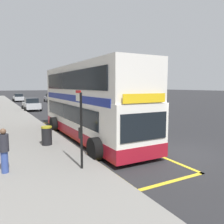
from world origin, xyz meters
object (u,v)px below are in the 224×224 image
(pedestrian_waiting_near_sign, at_px, (4,149))
(double_decker_bus, at_px, (89,105))
(bus_stop_sign, at_px, (81,124))
(parked_car_silver_distant, at_px, (31,104))
(litter_bin, at_px, (47,136))
(parked_car_grey_behind, at_px, (99,104))
(parked_car_white_far, at_px, (51,98))
(parked_car_silver_ahead, at_px, (18,98))

(pedestrian_waiting_near_sign, bearing_deg, double_decker_bus, 39.56)
(bus_stop_sign, bearing_deg, pedestrian_waiting_near_sign, 162.02)
(parked_car_silver_distant, relative_size, pedestrian_waiting_near_sign, 2.64)
(parked_car_silver_distant, xyz_separation_m, litter_bin, (-2.14, -18.85, -0.17))
(parked_car_grey_behind, bearing_deg, litter_bin, 53.36)
(parked_car_silver_distant, bearing_deg, bus_stop_sign, 86.39)
(litter_bin, bearing_deg, parked_car_silver_distant, 83.51)
(double_decker_bus, bearing_deg, bus_stop_sign, -115.97)
(bus_stop_sign, bearing_deg, parked_car_silver_distant, 85.63)
(parked_car_silver_distant, height_order, litter_bin, parked_car_silver_distant)
(parked_car_white_far, distance_m, litter_bin, 34.06)
(parked_car_grey_behind, distance_m, litter_bin, 17.86)
(pedestrian_waiting_near_sign, xyz_separation_m, litter_bin, (2.14, 3.11, -0.37))
(pedestrian_waiting_near_sign, bearing_deg, bus_stop_sign, -17.98)
(parked_car_silver_distant, relative_size, parked_car_grey_behind, 1.00)
(double_decker_bus, bearing_deg, parked_car_silver_ahead, 90.42)
(parked_car_silver_distant, distance_m, parked_car_grey_behind, 8.81)
(bus_stop_sign, height_order, parked_car_silver_distant, bus_stop_sign)
(parked_car_white_far, relative_size, pedestrian_waiting_near_sign, 2.64)
(bus_stop_sign, relative_size, pedestrian_waiting_near_sign, 1.82)
(parked_car_white_far, height_order, litter_bin, parked_car_white_far)
(parked_car_grey_behind, bearing_deg, parked_car_silver_distant, -29.91)
(bus_stop_sign, height_order, litter_bin, bus_stop_sign)
(parked_car_white_far, relative_size, parked_car_grey_behind, 1.00)
(parked_car_silver_distant, relative_size, parked_car_white_far, 1.00)
(parked_car_silver_ahead, height_order, parked_car_white_far, same)
(parked_car_grey_behind, bearing_deg, pedestrian_waiting_near_sign, 53.27)
(parked_car_white_far, bearing_deg, double_decker_bus, 81.64)
(bus_stop_sign, bearing_deg, parked_car_silver_ahead, 87.10)
(parked_car_silver_distant, distance_m, parked_car_silver_ahead, 18.96)
(parked_car_grey_behind, bearing_deg, bus_stop_sign, 60.27)
(parked_car_silver_ahead, relative_size, litter_bin, 4.31)
(bus_stop_sign, distance_m, parked_car_silver_ahead, 41.80)
(bus_stop_sign, distance_m, parked_car_silver_distant, 22.87)
(bus_stop_sign, height_order, parked_car_silver_ahead, bus_stop_sign)
(bus_stop_sign, distance_m, parked_car_white_far, 37.83)
(bus_stop_sign, xyz_separation_m, parked_car_white_far, (7.59, 37.04, -1.02))
(parked_car_silver_distant, bearing_deg, litter_bin, 84.27)
(parked_car_white_far, bearing_deg, litter_bin, 77.27)
(pedestrian_waiting_near_sign, height_order, litter_bin, pedestrian_waiting_near_sign)
(double_decker_bus, xyz_separation_m, litter_bin, (-2.78, -0.96, -1.43))
(double_decker_bus, height_order, parked_car_white_far, double_decker_bus)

